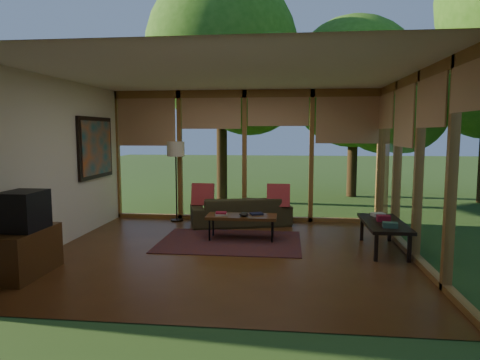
# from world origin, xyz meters

# --- Properties ---
(floor) EXTENTS (5.50, 5.50, 0.00)m
(floor) POSITION_xyz_m (0.00, 0.00, 0.00)
(floor) COLOR brown
(floor) RESTS_ON ground
(ceiling) EXTENTS (5.50, 5.50, 0.00)m
(ceiling) POSITION_xyz_m (0.00, 0.00, 2.70)
(ceiling) COLOR white
(ceiling) RESTS_ON ground
(wall_left) EXTENTS (0.04, 5.00, 2.70)m
(wall_left) POSITION_xyz_m (-2.75, 0.00, 1.35)
(wall_left) COLOR silver
(wall_left) RESTS_ON ground
(wall_front) EXTENTS (5.50, 0.04, 2.70)m
(wall_front) POSITION_xyz_m (0.00, -2.50, 1.35)
(wall_front) COLOR silver
(wall_front) RESTS_ON ground
(window_wall_back) EXTENTS (5.50, 0.12, 2.70)m
(window_wall_back) POSITION_xyz_m (0.00, 2.50, 1.35)
(window_wall_back) COLOR olive
(window_wall_back) RESTS_ON ground
(window_wall_right) EXTENTS (0.12, 5.00, 2.70)m
(window_wall_right) POSITION_xyz_m (2.75, 0.00, 1.35)
(window_wall_right) COLOR olive
(window_wall_right) RESTS_ON ground
(tree_nw) EXTENTS (3.94, 3.94, 5.97)m
(tree_nw) POSITION_xyz_m (-0.85, 4.98, 3.99)
(tree_nw) COLOR #342412
(tree_nw) RESTS_ON ground
(tree_ne) EXTENTS (3.67, 3.67, 5.07)m
(tree_ne) POSITION_xyz_m (2.73, 6.26, 3.23)
(tree_ne) COLOR #342412
(tree_ne) RESTS_ON ground
(tree_far) EXTENTS (2.83, 2.83, 4.49)m
(tree_far) POSITION_xyz_m (5.55, 5.42, 3.06)
(tree_far) COLOR #342412
(tree_far) RESTS_ON ground
(rug) EXTENTS (2.36, 1.67, 0.01)m
(rug) POSITION_xyz_m (-0.06, 0.66, 0.01)
(rug) COLOR maroon
(rug) RESTS_ON floor
(sofa) EXTENTS (2.08, 1.28, 0.57)m
(sofa) POSITION_xyz_m (-0.03, 2.00, 0.28)
(sofa) COLOR #37321B
(sofa) RESTS_ON floor
(pillow_left) EXTENTS (0.44, 0.23, 0.46)m
(pillow_left) POSITION_xyz_m (-0.78, 1.95, 0.60)
(pillow_left) COLOR maroon
(pillow_left) RESTS_ON sofa
(pillow_right) EXTENTS (0.45, 0.24, 0.47)m
(pillow_right) POSITION_xyz_m (0.72, 1.95, 0.60)
(pillow_right) COLOR maroon
(pillow_right) RESTS_ON sofa
(ct_book_lower) EXTENTS (0.24, 0.20, 0.03)m
(ct_book_lower) POSITION_xyz_m (-0.23, 0.79, 0.44)
(ct_book_lower) COLOR #BBB6A9
(ct_book_lower) RESTS_ON coffee_table
(ct_book_upper) EXTENTS (0.19, 0.15, 0.03)m
(ct_book_upper) POSITION_xyz_m (-0.23, 0.79, 0.47)
(ct_book_upper) COLOR maroon
(ct_book_upper) RESTS_ON coffee_table
(ct_book_side) EXTENTS (0.25, 0.22, 0.03)m
(ct_book_side) POSITION_xyz_m (0.37, 0.92, 0.44)
(ct_book_side) COLOR black
(ct_book_side) RESTS_ON coffee_table
(ct_bowl) EXTENTS (0.16, 0.16, 0.07)m
(ct_bowl) POSITION_xyz_m (0.17, 0.74, 0.46)
(ct_bowl) COLOR black
(ct_bowl) RESTS_ON coffee_table
(media_cabinet) EXTENTS (0.50, 1.00, 0.60)m
(media_cabinet) POSITION_xyz_m (-2.47, -1.30, 0.30)
(media_cabinet) COLOR #503016
(media_cabinet) RESTS_ON floor
(television) EXTENTS (0.45, 0.55, 0.50)m
(television) POSITION_xyz_m (-2.45, -1.30, 0.85)
(television) COLOR black
(television) RESTS_ON media_cabinet
(console_book_a) EXTENTS (0.22, 0.17, 0.08)m
(console_book_a) POSITION_xyz_m (2.40, 0.02, 0.49)
(console_book_a) COLOR #315649
(console_book_a) RESTS_ON side_console
(console_book_b) EXTENTS (0.21, 0.15, 0.09)m
(console_book_b) POSITION_xyz_m (2.40, 0.47, 0.50)
(console_book_b) COLOR maroon
(console_book_b) RESTS_ON side_console
(console_book_c) EXTENTS (0.24, 0.21, 0.05)m
(console_book_c) POSITION_xyz_m (2.40, 0.87, 0.48)
(console_book_c) COLOR #BBB6A9
(console_book_c) RESTS_ON side_console
(floor_lamp) EXTENTS (0.36, 0.36, 1.65)m
(floor_lamp) POSITION_xyz_m (-1.39, 2.23, 1.41)
(floor_lamp) COLOR black
(floor_lamp) RESTS_ON floor
(coffee_table) EXTENTS (1.20, 0.50, 0.43)m
(coffee_table) POSITION_xyz_m (0.12, 0.84, 0.39)
(coffee_table) COLOR #503016
(coffee_table) RESTS_ON floor
(side_console) EXTENTS (0.60, 1.40, 0.46)m
(side_console) POSITION_xyz_m (2.40, 0.42, 0.41)
(side_console) COLOR black
(side_console) RESTS_ON floor
(wall_painting) EXTENTS (0.06, 1.35, 1.15)m
(wall_painting) POSITION_xyz_m (-2.71, 1.40, 1.55)
(wall_painting) COLOR black
(wall_painting) RESTS_ON wall_left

